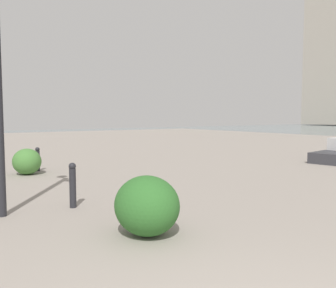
{
  "coord_description": "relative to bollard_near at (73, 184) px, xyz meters",
  "views": [
    {
      "loc": [
        -1.24,
        1.7,
        1.67
      ],
      "look_at": [
        8.68,
        -5.05,
        0.72
      ],
      "focal_mm": 38.41,
      "sensor_mm": 36.0,
      "label": 1
    }
  ],
  "objects": [
    {
      "name": "shrub_round",
      "position": [
        4.33,
        -0.19,
        -0.06
      ],
      "size": [
        0.87,
        0.78,
        0.74
      ],
      "color": "#477F38",
      "rests_on": "ground"
    },
    {
      "name": "bollard_near",
      "position": [
        0.0,
        0.0,
        0.0
      ],
      "size": [
        0.13,
        0.13,
        0.82
      ],
      "color": "#232328",
      "rests_on": "ground"
    },
    {
      "name": "bollard_mid",
      "position": [
        4.81,
        -0.61,
        -0.05
      ],
      "size": [
        0.13,
        0.13,
        0.72
      ],
      "color": "#232328",
      "rests_on": "ground"
    },
    {
      "name": "shrub_low",
      "position": [
        -2.05,
        -0.34,
        -0.01
      ],
      "size": [
        0.99,
        0.89,
        0.84
      ],
      "color": "#2D6628",
      "rests_on": "ground"
    }
  ]
}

